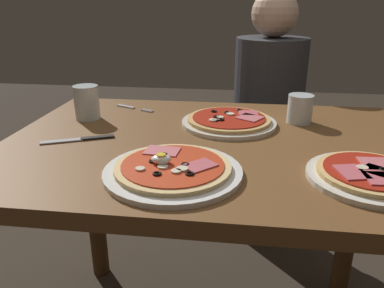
{
  "coord_description": "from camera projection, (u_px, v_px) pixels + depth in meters",
  "views": [
    {
      "loc": [
        0.07,
        -0.96,
        1.14
      ],
      "look_at": [
        -0.04,
        -0.11,
        0.81
      ],
      "focal_mm": 35.23,
      "sensor_mm": 36.0,
      "label": 1
    }
  ],
  "objects": [
    {
      "name": "pizza_across_left",
      "position": [
        229.0,
        121.0,
        1.15
      ],
      "size": [
        0.29,
        0.29,
        0.03
      ],
      "color": "silver",
      "rests_on": "dining_table"
    },
    {
      "name": "diner_person",
      "position": [
        266.0,
        128.0,
        1.79
      ],
      "size": [
        0.32,
        0.32,
        1.18
      ],
      "rotation": [
        0.0,
        0.0,
        3.14
      ],
      "color": "black",
      "rests_on": "ground"
    },
    {
      "name": "knife",
      "position": [
        83.0,
        139.0,
        1.03
      ],
      "size": [
        0.19,
        0.1,
        0.01
      ],
      "color": "silver",
      "rests_on": "dining_table"
    },
    {
      "name": "dining_table",
      "position": [
        211.0,
        183.0,
        1.07
      ],
      "size": [
        1.14,
        0.8,
        0.78
      ],
      "color": "brown",
      "rests_on": "ground"
    },
    {
      "name": "water_glass_far",
      "position": [
        300.0,
        111.0,
        1.16
      ],
      "size": [
        0.08,
        0.08,
        0.09
      ],
      "color": "silver",
      "rests_on": "dining_table"
    },
    {
      "name": "pizza_foreground",
      "position": [
        173.0,
        169.0,
        0.82
      ],
      "size": [
        0.31,
        0.31,
        0.05
      ],
      "color": "white",
      "rests_on": "dining_table"
    },
    {
      "name": "fork",
      "position": [
        132.0,
        108.0,
        1.32
      ],
      "size": [
        0.15,
        0.08,
        0.0
      ],
      "color": "silver",
      "rests_on": "dining_table"
    },
    {
      "name": "pizza_across_right",
      "position": [
        370.0,
        175.0,
        0.79
      ],
      "size": [
        0.26,
        0.26,
        0.03
      ],
      "color": "silver",
      "rests_on": "dining_table"
    },
    {
      "name": "water_glass_near",
      "position": [
        87.0,
        105.0,
        1.19
      ],
      "size": [
        0.08,
        0.08,
        0.11
      ],
      "color": "silver",
      "rests_on": "dining_table"
    }
  ]
}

